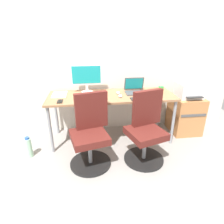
% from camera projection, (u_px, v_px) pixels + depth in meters
% --- Properties ---
extents(ground_plane, '(5.28, 5.28, 0.00)m').
position_uv_depth(ground_plane, '(112.00, 137.00, 3.17)').
color(ground_plane, gray).
extents(back_wall, '(4.40, 0.04, 2.60)m').
position_uv_depth(back_wall, '(108.00, 54.00, 3.03)').
color(back_wall, silver).
rests_on(back_wall, ground).
extents(desk, '(1.91, 0.67, 0.74)m').
position_uv_depth(desk, '(112.00, 99.00, 2.90)').
color(desk, '#996B47').
rests_on(desk, ground).
extents(office_chair_left, '(0.54, 0.54, 0.94)m').
position_uv_depth(office_chair_left, '(90.00, 134.00, 2.43)').
color(office_chair_left, black).
rests_on(office_chair_left, ground).
extents(office_chair_right, '(0.55, 0.55, 0.94)m').
position_uv_depth(office_chair_right, '(146.00, 130.00, 2.52)').
color(office_chair_right, black).
rests_on(office_chair_right, ground).
extents(side_cabinet, '(0.46, 0.52, 0.63)m').
position_uv_depth(side_cabinet, '(185.00, 114.00, 3.27)').
color(side_cabinet, '#B77542').
rests_on(side_cabinet, ground).
extents(printer, '(0.38, 0.40, 0.24)m').
position_uv_depth(printer, '(189.00, 90.00, 3.09)').
color(printer, silver).
rests_on(printer, side_cabinet).
extents(water_bottle_on_floor, '(0.09, 0.09, 0.31)m').
position_uv_depth(water_bottle_on_floor, '(29.00, 147.00, 2.64)').
color(water_bottle_on_floor, '#A5D8B2').
rests_on(water_bottle_on_floor, ground).
extents(desktop_monitor, '(0.48, 0.18, 0.43)m').
position_uv_depth(desktop_monitor, '(86.00, 76.00, 2.91)').
color(desktop_monitor, silver).
rests_on(desktop_monitor, desk).
extents(open_laptop, '(0.31, 0.27, 0.22)m').
position_uv_depth(open_laptop, '(135.00, 89.00, 2.97)').
color(open_laptop, '#4C4C51').
rests_on(open_laptop, desk).
extents(keyboard_by_monitor, '(0.34, 0.12, 0.02)m').
position_uv_depth(keyboard_by_monitor, '(88.00, 101.00, 2.59)').
color(keyboard_by_monitor, '#B7B7B7').
rests_on(keyboard_by_monitor, desk).
extents(keyboard_by_laptop, '(0.34, 0.12, 0.02)m').
position_uv_depth(keyboard_by_laptop, '(143.00, 99.00, 2.68)').
color(keyboard_by_laptop, '#2D2D2D').
rests_on(keyboard_by_laptop, desk).
extents(mouse_by_monitor, '(0.06, 0.10, 0.03)m').
position_uv_depth(mouse_by_monitor, '(118.00, 93.00, 2.93)').
color(mouse_by_monitor, silver).
rests_on(mouse_by_monitor, desk).
extents(mouse_by_laptop, '(0.06, 0.10, 0.03)m').
position_uv_depth(mouse_by_laptop, '(120.00, 96.00, 2.79)').
color(mouse_by_laptop, silver).
rests_on(mouse_by_laptop, desk).
extents(coffee_mug, '(0.08, 0.08, 0.09)m').
position_uv_depth(coffee_mug, '(161.00, 89.00, 2.99)').
color(coffee_mug, green).
rests_on(coffee_mug, desk).
extents(pen_cup, '(0.07, 0.07, 0.10)m').
position_uv_depth(pen_cup, '(141.00, 86.00, 3.15)').
color(pen_cup, slate).
rests_on(pen_cup, desk).
extents(phone_near_monitor, '(0.07, 0.14, 0.01)m').
position_uv_depth(phone_near_monitor, '(60.00, 101.00, 2.60)').
color(phone_near_monitor, black).
rests_on(phone_near_monitor, desk).
extents(paper_pile, '(0.21, 0.30, 0.01)m').
position_uv_depth(paper_pile, '(60.00, 94.00, 2.88)').
color(paper_pile, white).
rests_on(paper_pile, desk).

